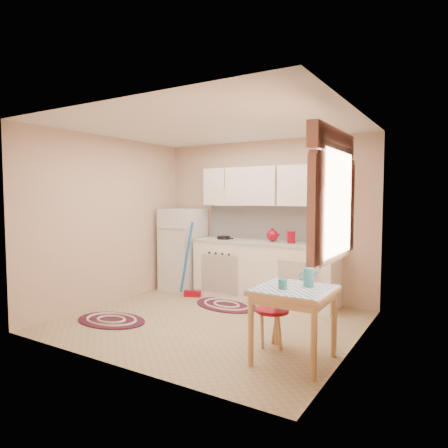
{
  "coord_description": "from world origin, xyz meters",
  "views": [
    {
      "loc": [
        2.79,
        -4.23,
        1.62
      ],
      "look_at": [
        0.06,
        0.25,
        1.25
      ],
      "focal_mm": 32.0,
      "sensor_mm": 36.0,
      "label": 1
    }
  ],
  "objects_px": {
    "table": "(294,325)",
    "stool": "(272,328)",
    "fridge": "(183,249)",
    "base_cabinets": "(264,272)"
  },
  "relations": [
    {
      "from": "table",
      "to": "stool",
      "type": "height_order",
      "value": "table"
    },
    {
      "from": "fridge",
      "to": "stool",
      "type": "xyz_separation_m",
      "value": [
        2.44,
        -1.65,
        -0.49
      ]
    },
    {
      "from": "stool",
      "to": "table",
      "type": "bearing_deg",
      "value": -33.12
    },
    {
      "from": "table",
      "to": "stool",
      "type": "distance_m",
      "value": 0.41
    },
    {
      "from": "base_cabinets",
      "to": "table",
      "type": "bearing_deg",
      "value": -57.1
    },
    {
      "from": "fridge",
      "to": "table",
      "type": "height_order",
      "value": "fridge"
    },
    {
      "from": "base_cabinets",
      "to": "stool",
      "type": "relative_size",
      "value": 5.36
    },
    {
      "from": "base_cabinets",
      "to": "table",
      "type": "xyz_separation_m",
      "value": [
        1.24,
        -1.91,
        -0.08
      ]
    },
    {
      "from": "fridge",
      "to": "base_cabinets",
      "type": "relative_size",
      "value": 0.62
    },
    {
      "from": "fridge",
      "to": "base_cabinets",
      "type": "xyz_separation_m",
      "value": [
        1.52,
        0.05,
        -0.26
      ]
    }
  ]
}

